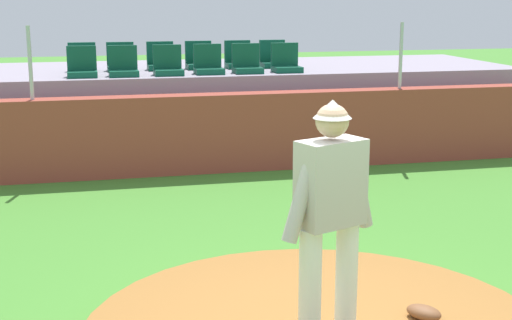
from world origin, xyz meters
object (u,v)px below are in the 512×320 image
at_px(stadium_chair_10, 238,59).
at_px(stadium_chair_11, 273,59).
at_px(stadium_chair_0, 82,67).
at_px(stadium_chair_3, 208,64).
at_px(stadium_chair_7, 121,62).
at_px(stadium_chair_2, 168,66).
at_px(stadium_chair_1, 123,67).
at_px(stadium_chair_9, 199,60).
at_px(stadium_chair_4, 247,64).
at_px(fielding_glove, 424,312).
at_px(stadium_chair_6, 82,62).
at_px(stadium_chair_8, 161,61).
at_px(pitcher, 330,203).
at_px(stadium_chair_5, 286,63).

bearing_deg(stadium_chair_10, stadium_chair_11, 179.18).
relative_size(stadium_chair_0, stadium_chair_11, 1.00).
height_order(stadium_chair_3, stadium_chair_7, same).
distance_m(stadium_chair_0, stadium_chair_2, 1.42).
height_order(stadium_chair_1, stadium_chair_10, same).
bearing_deg(stadium_chair_9, stadium_chair_1, 32.98).
bearing_deg(stadium_chair_3, stadium_chair_4, 178.77).
bearing_deg(stadium_chair_3, stadium_chair_10, -129.31).
distance_m(stadium_chair_3, stadium_chair_4, 0.67).
relative_size(stadium_chair_0, stadium_chair_9, 1.00).
height_order(fielding_glove, stadium_chair_6, stadium_chair_6).
bearing_deg(stadium_chair_3, stadium_chair_7, -30.60).
bearing_deg(stadium_chair_0, stadium_chair_9, -156.80).
distance_m(stadium_chair_6, stadium_chair_10, 2.81).
height_order(stadium_chair_0, stadium_chair_9, same).
height_order(stadium_chair_0, stadium_chair_1, same).
bearing_deg(stadium_chair_8, stadium_chair_9, -178.17).
relative_size(stadium_chair_1, stadium_chair_10, 1.00).
distance_m(fielding_glove, stadium_chair_10, 8.38).
bearing_deg(stadium_chair_11, stadium_chair_0, 14.12).
bearing_deg(stadium_chair_6, pitcher, 101.92).
bearing_deg(stadium_chair_8, pitcher, 92.71).
xyz_separation_m(stadium_chair_6, stadium_chair_8, (1.38, -0.04, 0.00)).
xyz_separation_m(stadium_chair_4, stadium_chair_7, (-2.11, 0.87, 0.00)).
xyz_separation_m(stadium_chair_5, stadium_chair_6, (-3.48, 0.90, 0.00)).
bearing_deg(stadium_chair_9, stadium_chair_5, 147.66).
xyz_separation_m(stadium_chair_1, stadium_chair_3, (1.44, 0.05, 0.00)).
height_order(stadium_chair_3, stadium_chair_9, same).
bearing_deg(pitcher, stadium_chair_3, 65.87).
height_order(fielding_glove, stadium_chair_9, stadium_chair_9).
bearing_deg(stadium_chair_6, stadium_chair_5, 165.45).
height_order(stadium_chair_8, stadium_chair_10, same).
bearing_deg(stadium_chair_8, stadium_chair_0, 32.20).
relative_size(stadium_chair_6, stadium_chair_10, 1.00).
xyz_separation_m(stadium_chair_0, stadium_chair_3, (2.11, 0.02, 0.00)).
bearing_deg(stadium_chair_3, fielding_glove, 94.14).
relative_size(stadium_chair_5, stadium_chair_10, 1.00).
distance_m(stadium_chair_7, stadium_chair_8, 0.71).
height_order(stadium_chair_1, stadium_chair_4, same).
distance_m(stadium_chair_3, stadium_chair_5, 1.38).
distance_m(stadium_chair_3, stadium_chair_8, 1.12).
distance_m(stadium_chair_1, stadium_chair_4, 2.12).
xyz_separation_m(stadium_chair_0, stadium_chair_5, (3.49, 0.01, 0.00)).
relative_size(stadium_chair_0, stadium_chair_4, 1.00).
xyz_separation_m(stadium_chair_1, stadium_chair_7, (0.00, 0.90, 0.00)).
xyz_separation_m(pitcher, stadium_chair_4, (1.00, 7.50, 0.35)).
distance_m(fielding_glove, stadium_chair_6, 8.81).
bearing_deg(stadium_chair_6, stadium_chair_1, 125.28).
height_order(stadium_chair_5, stadium_chair_7, same).
xyz_separation_m(fielding_glove, stadium_chair_7, (-1.97, 8.25, 1.37)).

